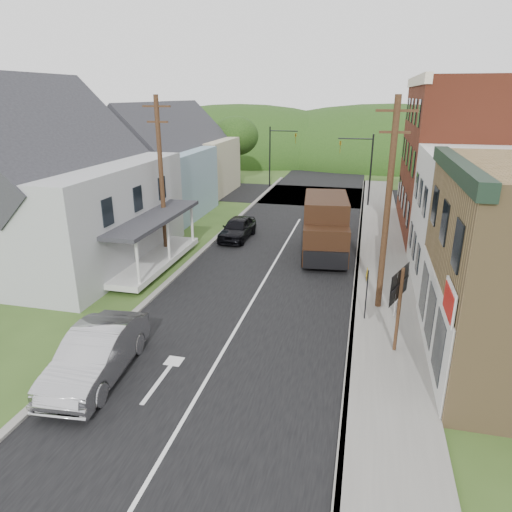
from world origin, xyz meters
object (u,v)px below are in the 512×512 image
Objects in this scene: silver_sedan at (97,355)px; dark_sedan at (237,228)px; route_sign_cluster at (399,298)px; warning_sign at (367,286)px; delivery_van at (325,227)px.

silver_sedan reaches higher than dark_sedan.
route_sign_cluster reaches higher than dark_sedan.
dark_sedan is at bearing 136.12° from warning_sign.
silver_sedan is 10.53m from route_sign_cluster.
silver_sedan is at bearing -136.75° from route_sign_cluster.
silver_sedan is 2.23× the size of warning_sign.
warning_sign is at bearing 137.04° from route_sign_cluster.
warning_sign is (2.43, -8.04, -0.11)m from delivery_van.
dark_sedan is 6.25m from delivery_van.
delivery_van is 2.76× the size of warning_sign.
delivery_van is 8.40m from warning_sign.
delivery_van is 10.91m from route_sign_cluster.
route_sign_cluster reaches higher than silver_sedan.
warning_sign is (8.29, -9.98, 0.90)m from dark_sedan.
route_sign_cluster is at bearing -58.09° from warning_sign.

